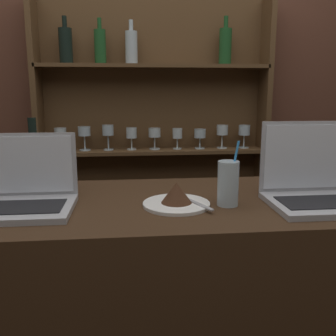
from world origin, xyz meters
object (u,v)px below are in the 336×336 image
at_px(cake_plate, 177,198).
at_px(water_glass, 228,183).
at_px(laptop_near, 17,194).
at_px(laptop_far, 317,186).
at_px(wine_bottle_dark, 35,163).

xyz_separation_m(cake_plate, water_glass, (0.16, -0.01, 0.04)).
relative_size(laptop_near, laptop_far, 1.04).
relative_size(laptop_far, wine_bottle_dark, 1.25).
height_order(water_glass, wine_bottle_dark, wine_bottle_dark).
relative_size(laptop_near, cake_plate, 1.61).
xyz_separation_m(water_glass, wine_bottle_dark, (-0.63, 0.24, 0.03)).
xyz_separation_m(cake_plate, wine_bottle_dark, (-0.47, 0.23, 0.07)).
bearing_deg(wine_bottle_dark, water_glass, -21.12).
bearing_deg(laptop_near, laptop_far, -2.28).
bearing_deg(wine_bottle_dark, cake_plate, -26.33).
relative_size(cake_plate, water_glass, 1.03).
height_order(cake_plate, water_glass, water_glass).
height_order(laptop_far, wine_bottle_dark, wine_bottle_dark).
bearing_deg(water_glass, wine_bottle_dark, 158.88).
distance_m(laptop_near, laptop_far, 0.92).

